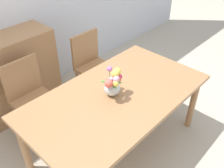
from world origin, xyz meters
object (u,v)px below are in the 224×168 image
at_px(dining_table, 117,100).
at_px(flower_vase, 112,84).
at_px(chair_right, 92,63).
at_px(chair_left, 30,94).

xyz_separation_m(dining_table, flower_vase, (-0.04, 0.02, 0.21)).
bearing_deg(chair_right, dining_table, 61.94).
height_order(chair_left, flower_vase, flower_vase).
distance_m(dining_table, chair_right, 0.97).
bearing_deg(chair_left, chair_right, -180.00).
distance_m(chair_left, chair_right, 0.90).
bearing_deg(dining_table, chair_left, 118.06).
height_order(dining_table, flower_vase, flower_vase).
bearing_deg(chair_right, flower_vase, 59.31).
height_order(dining_table, chair_right, chair_right).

